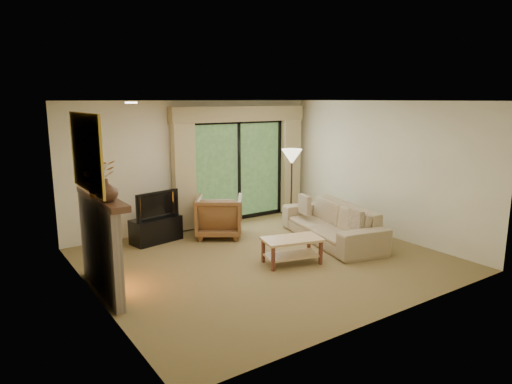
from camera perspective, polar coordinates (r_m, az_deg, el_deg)
floor at (r=7.69m, az=1.27°, el=-8.43°), size 5.50×5.50×0.00m
ceiling at (r=7.23m, az=1.36°, el=11.33°), size 5.50×5.50×0.00m
wall_back at (r=9.47m, az=-7.51°, el=3.39°), size 5.00×0.00×5.00m
wall_front at (r=5.55m, az=16.46°, el=-2.77°), size 5.00×0.00×5.00m
wall_left at (r=6.20m, az=-19.87°, el=-1.50°), size 0.00×5.00×5.00m
wall_right at (r=9.20m, az=15.43°, el=2.84°), size 0.00×5.00×5.00m
fireplace at (r=6.58m, az=-18.93°, el=-6.27°), size 0.24×1.70×1.37m
mirror at (r=6.30m, az=-20.42°, el=4.65°), size 0.07×1.45×1.02m
sliding_door at (r=9.94m, az=-2.19°, el=2.70°), size 2.26×0.10×2.16m
curtain_left at (r=9.19m, az=-8.99°, el=2.47°), size 0.45×0.18×2.35m
curtain_right at (r=10.61m, az=4.33°, el=3.78°), size 0.45×0.18×2.35m
cornice at (r=9.75m, az=-1.96°, el=9.74°), size 3.20×0.24×0.32m
media_console at (r=8.75m, az=-12.38°, el=-4.63°), size 0.99×0.59×0.46m
tv at (r=8.62m, az=-12.52°, el=-1.52°), size 0.89×0.28×0.51m
armchair at (r=8.88m, az=-4.61°, el=-3.00°), size 1.21×1.21×0.81m
sofa at (r=8.68m, az=9.41°, el=-3.84°), size 1.42×2.53×0.70m
pillow_near at (r=8.10m, az=12.39°, el=-3.41°), size 0.17×0.37×0.36m
pillow_far at (r=9.06m, az=6.10°, el=-1.57°), size 0.18×0.39×0.38m
coffee_table at (r=7.48m, az=4.49°, el=-7.33°), size 1.04×0.73×0.42m
floor_lamp at (r=9.62m, az=4.44°, el=0.59°), size 0.47×0.47×1.61m
vase at (r=5.97m, az=-18.14°, el=0.21°), size 0.29×0.29×0.28m
branches at (r=6.30m, az=-19.11°, el=1.60°), size 0.50×0.46×0.48m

